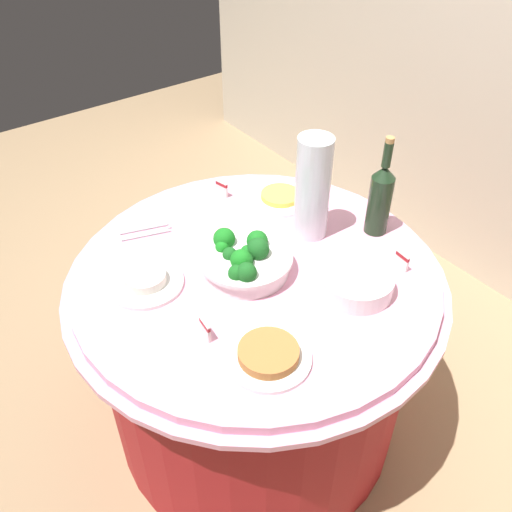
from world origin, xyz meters
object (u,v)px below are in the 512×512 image
broccoli_bowl (245,260)px  food_plate_fried_egg (280,198)px  wine_bottle (380,197)px  label_placard_mid (402,260)px  food_plate_rice (146,281)px  label_placard_front (222,188)px  plate_stack (356,283)px  decorative_fruit_vase (312,191)px  serving_tongs (148,232)px  label_placard_rear (205,328)px  food_plate_peanuts (268,355)px

broccoli_bowl → food_plate_fried_egg: broccoli_bowl is taller
wine_bottle → food_plate_fried_egg: bearing=-157.1°
wine_bottle → label_placard_mid: (0.18, -0.08, -0.10)m
food_plate_fried_egg → food_plate_rice: bearing=-79.4°
label_placard_front → plate_stack: bearing=2.2°
plate_stack → decorative_fruit_vase: (-0.29, 0.08, 0.13)m
serving_tongs → label_placard_rear: bearing=-10.9°
label_placard_front → food_plate_peanuts: bearing=-25.5°
food_plate_rice → food_plate_fried_egg: bearing=100.6°
serving_tongs → label_placard_rear: label_placard_rear is taller
food_plate_fried_egg → food_plate_rice: size_ratio=1.00×
plate_stack → label_placard_front: bearing=-177.8°
decorative_fruit_vase → plate_stack: bearing=-15.0°
plate_stack → food_plate_peanuts: size_ratio=0.95×
broccoli_bowl → food_plate_fried_egg: (-0.24, 0.33, -0.03)m
decorative_fruit_vase → food_plate_rice: decorative_fruit_vase is taller
plate_stack → label_placard_mid: 0.18m
plate_stack → decorative_fruit_vase: bearing=165.0°
serving_tongs → food_plate_fried_egg: food_plate_fried_egg is taller
serving_tongs → decorative_fruit_vase: bearing=53.2°
label_placard_front → serving_tongs: bearing=-83.1°
food_plate_fried_egg → broccoli_bowl: bearing=-54.1°
decorative_fruit_vase → label_placard_mid: bearing=18.7°
label_placard_front → wine_bottle: bearing=30.7°
food_plate_peanuts → label_placard_front: 0.77m
food_plate_peanuts → label_placard_rear: size_ratio=4.00×
label_placard_front → label_placard_mid: same height
wine_bottle → label_placard_mid: 0.22m
food_plate_rice → label_placard_mid: label_placard_mid is taller
food_plate_rice → label_placard_front: label_placard_front is taller
label_placard_front → label_placard_mid: 0.69m
broccoli_bowl → decorative_fruit_vase: 0.31m
serving_tongs → label_placard_rear: (0.50, -0.10, 0.03)m
food_plate_peanuts → food_plate_fried_egg: size_ratio=1.00×
food_plate_fried_egg → label_placard_rear: size_ratio=4.00×
broccoli_bowl → label_placard_mid: broccoli_bowl is taller
food_plate_peanuts → food_plate_rice: (-0.43, -0.11, -0.00)m
plate_stack → serving_tongs: 0.70m
serving_tongs → food_plate_peanuts: size_ratio=0.75×
food_plate_rice → wine_bottle: bearing=73.6°
food_plate_peanuts → label_placard_front: label_placard_front is taller
food_plate_peanuts → food_plate_rice: size_ratio=1.00×
food_plate_peanuts → label_placard_front: bearing=154.5°
broccoli_bowl → food_plate_peanuts: bearing=-26.1°
label_placard_rear → label_placard_mid: bearing=79.1°
serving_tongs → label_placard_front: label_placard_front is taller
food_plate_rice → label_placard_mid: size_ratio=4.00×
food_plate_peanuts → food_plate_rice: bearing=-165.4°
plate_stack → food_plate_fried_egg: bearing=166.3°
plate_stack → decorative_fruit_vase: size_ratio=0.62×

